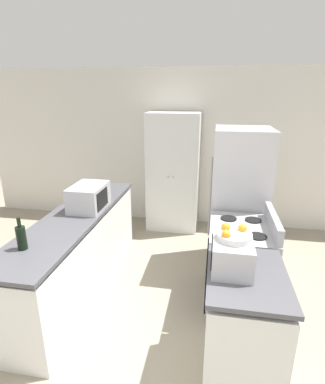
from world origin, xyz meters
TOP-DOWN VIEW (x-y plane):
  - wall_back at (0.00, 3.52)m, footprint 7.00×0.06m
  - counter_left at (-0.90, 1.37)m, footprint 0.60×2.53m
  - counter_right at (0.90, 0.51)m, footprint 0.60×0.83m
  - pantry_cabinet at (-0.05, 3.20)m, footprint 0.83×0.55m
  - stove at (0.92, 1.34)m, footprint 0.66×0.79m
  - refrigerator at (0.93, 2.15)m, footprint 0.70×0.74m
  - microwave at (-0.80, 1.56)m, footprint 0.36×0.50m
  - wine_bottle at (-0.99, 0.56)m, footprint 0.08×0.08m
  - toaster_oven at (0.78, 0.59)m, footprint 0.30×0.45m
  - fruit_bowl at (0.78, 0.59)m, footprint 0.27×0.27m

SIDE VIEW (x-z plane):
  - counter_left at x=-0.90m, z-range -0.02..0.90m
  - counter_right at x=0.90m, z-range -0.02..0.90m
  - stove at x=0.92m, z-range -0.07..1.00m
  - refrigerator at x=0.93m, z-range 0.00..1.81m
  - pantry_cabinet at x=-0.05m, z-range 0.00..1.92m
  - wine_bottle at x=-0.99m, z-range 0.88..1.18m
  - toaster_oven at x=0.78m, z-range 0.92..1.16m
  - microwave at x=-0.80m, z-range 0.92..1.20m
  - fruit_bowl at x=0.78m, z-range 1.14..1.24m
  - wall_back at x=0.00m, z-range 0.00..2.60m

